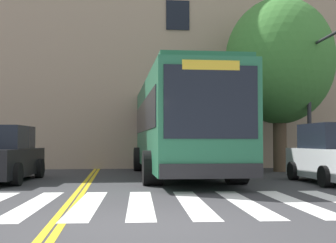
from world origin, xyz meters
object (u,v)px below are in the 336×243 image
(city_bus, at_px, (178,124))
(car_black_near_lane, at_px, (0,156))
(traffic_light_near_corner, at_px, (326,75))
(car_grey_behind_bus, at_px, (145,149))
(car_white_far_lane, at_px, (335,156))
(street_tree_curbside_large, at_px, (279,61))

(city_bus, relative_size, car_black_near_lane, 2.61)
(city_bus, xyz_separation_m, traffic_light_near_corner, (5.19, -1.31, 1.74))
(city_bus, relative_size, car_grey_behind_bus, 2.93)
(car_white_far_lane, distance_m, car_grey_behind_bus, 15.28)
(car_white_far_lane, bearing_deg, street_tree_curbside_large, 87.31)
(traffic_light_near_corner, bearing_deg, street_tree_curbside_large, 100.91)
(city_bus, xyz_separation_m, car_black_near_lane, (-5.91, -2.00, -1.10))
(car_white_far_lane, distance_m, traffic_light_near_corner, 3.78)
(city_bus, relative_size, street_tree_curbside_large, 1.68)
(car_grey_behind_bus, distance_m, traffic_light_near_corner, 13.70)
(street_tree_curbside_large, bearing_deg, car_grey_behind_bus, 119.78)
(car_black_near_lane, height_order, car_grey_behind_bus, car_grey_behind_bus)
(car_white_far_lane, xyz_separation_m, car_grey_behind_bus, (-4.87, 14.49, -0.00))
(car_black_near_lane, bearing_deg, car_white_far_lane, -9.32)
(car_black_near_lane, bearing_deg, traffic_light_near_corner, 3.56)
(traffic_light_near_corner, height_order, street_tree_curbside_large, street_tree_curbside_large)
(car_grey_behind_bus, xyz_separation_m, street_tree_curbside_large, (5.13, -8.96, 3.82))
(car_black_near_lane, bearing_deg, car_grey_behind_bus, 67.28)
(car_grey_behind_bus, height_order, traffic_light_near_corner, traffic_light_near_corner)
(street_tree_curbside_large, bearing_deg, city_bus, -158.11)
(city_bus, bearing_deg, car_white_far_lane, -40.45)
(car_white_far_lane, height_order, traffic_light_near_corner, traffic_light_near_corner)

